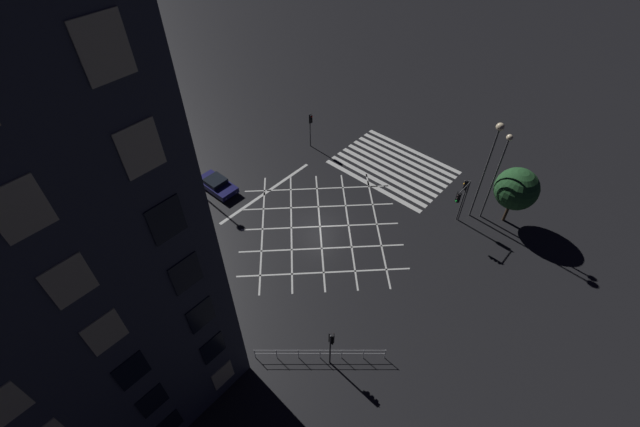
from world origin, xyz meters
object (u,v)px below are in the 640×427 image
traffic_light_sw_cross (461,198)px  waiting_car (217,184)px  street_lamp_far (492,149)px  traffic_light_se_main (311,124)px  street_lamp_west (500,164)px  traffic_light_nw_cross (331,343)px  street_tree_near (516,189)px  street_lamp_east (155,110)px  traffic_light_sw_main (464,192)px  traffic_light_ne_main (173,209)px

traffic_light_sw_cross → waiting_car: (18.89, 10.39, -2.69)m
street_lamp_far → traffic_light_se_main: bearing=5.8°
street_lamp_west → traffic_light_nw_cross: bearing=86.8°
street_tree_near → street_lamp_east: bearing=29.7°
traffic_light_sw_cross → traffic_light_se_main: bearing=-91.5°
street_lamp_west → traffic_light_sw_main: bearing=49.5°
traffic_light_sw_main → traffic_light_sw_cross: traffic_light_sw_cross is taller
street_lamp_east → traffic_light_ne_main: bearing=148.4°
traffic_light_sw_main → street_tree_near: (-3.19, -2.62, 0.48)m
street_tree_near → traffic_light_sw_cross: bearing=50.8°
traffic_light_nw_cross → traffic_light_se_main: bearing=45.6°
traffic_light_se_main → street_lamp_west: bearing=7.2°
street_lamp_west → traffic_light_se_main: bearing=7.2°
traffic_light_sw_main → street_tree_near: size_ratio=0.82×
traffic_light_sw_main → waiting_car: 22.01m
street_tree_near → waiting_car: size_ratio=1.32×
traffic_light_ne_main → street_lamp_far: street_lamp_far is taller
traffic_light_nw_cross → street_tree_near: bearing=-8.0°
street_tree_near → waiting_car: bearing=32.7°
street_lamp_west → waiting_car: size_ratio=2.09×
traffic_light_sw_cross → traffic_light_ne_main: 23.46m
traffic_light_sw_main → waiting_car: traffic_light_sw_main is taller
traffic_light_ne_main → traffic_light_sw_cross: bearing=42.3°
street_lamp_east → waiting_car: size_ratio=2.29×
traffic_light_nw_cross → street_tree_near: street_tree_near is taller
traffic_light_ne_main → traffic_light_nw_cross: 17.51m
traffic_light_nw_cross → street_lamp_west: size_ratio=0.41×
traffic_light_se_main → street_lamp_far: street_lamp_far is taller
traffic_light_sw_main → waiting_car: (18.65, 11.39, -2.57)m
traffic_light_sw_main → street_lamp_east: street_lamp_east is taller
traffic_light_sw_main → traffic_light_ne_main: traffic_light_sw_main is taller
street_lamp_west → waiting_car: street_lamp_west is taller
traffic_light_sw_main → street_lamp_west: bearing=-130.5°
traffic_light_sw_cross → street_lamp_west: bearing=155.7°
traffic_light_ne_main → street_lamp_west: (-18.57, -18.49, 3.52)m
traffic_light_ne_main → traffic_light_sw_main: bearing=44.4°
traffic_light_ne_main → street_tree_near: street_tree_near is taller
traffic_light_nw_cross → street_tree_near: 20.12m
traffic_light_sw_main → street_lamp_far: size_ratio=0.47×
traffic_light_se_main → traffic_light_sw_main: 16.68m
traffic_light_nw_cross → waiting_car: traffic_light_nw_cross is taller
traffic_light_se_main → traffic_light_sw_cross: traffic_light_sw_cross is taller
traffic_light_sw_cross → traffic_light_nw_cross: 16.30m
traffic_light_se_main → traffic_light_sw_main: (-16.67, -0.55, 0.39)m
traffic_light_se_main → street_lamp_east: 14.67m
traffic_light_sw_main → traffic_light_ne_main: bearing=44.4°
street_lamp_east → traffic_light_sw_cross: bearing=-153.9°
traffic_light_sw_main → street_lamp_east: bearing=28.2°
traffic_light_sw_cross → traffic_light_ne_main: size_ratio=1.38×
street_lamp_far → street_tree_near: bearing=-150.4°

